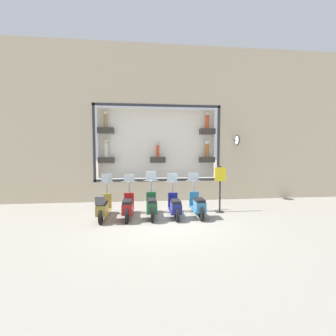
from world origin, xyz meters
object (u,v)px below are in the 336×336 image
scooter_navy_1 (175,206)px  shop_sign_post (220,187)px  scooter_green_2 (152,206)px  scooter_teal_0 (198,205)px  scooter_olive_4 (103,207)px  scooter_red_3 (128,207)px

scooter_navy_1 → shop_sign_post: bearing=-75.4°
scooter_green_2 → scooter_navy_1: bearing=-90.7°
scooter_teal_0 → scooter_olive_4: size_ratio=1.00×
scooter_olive_4 → scooter_red_3: bearing=-85.7°
scooter_green_2 → scooter_red_3: scooter_green_2 is taller
scooter_red_3 → shop_sign_post: size_ratio=0.97×
scooter_olive_4 → shop_sign_post: shop_sign_post is taller
scooter_teal_0 → scooter_olive_4: (-0.07, 3.45, 0.03)m
scooter_teal_0 → scooter_green_2: size_ratio=0.99×
scooter_green_2 → scooter_teal_0: bearing=-90.2°
scooter_navy_1 → scooter_green_2: (0.01, 0.86, 0.04)m
scooter_red_3 → scooter_olive_4: size_ratio=1.00×
scooter_green_2 → scooter_olive_4: size_ratio=1.01×
scooter_red_3 → scooter_olive_4: 0.87m
scooter_teal_0 → scooter_navy_1: scooter_teal_0 is taller
scooter_teal_0 → shop_sign_post: bearing=-64.7°
scooter_teal_0 → scooter_olive_4: scooter_teal_0 is taller
scooter_olive_4 → scooter_navy_1: bearing=-88.6°
scooter_red_3 → shop_sign_post: bearing=-82.3°
scooter_olive_4 → shop_sign_post: (0.55, -4.48, 0.55)m
scooter_red_3 → shop_sign_post: 3.70m
scooter_navy_1 → scooter_red_3: (0.00, 1.73, 0.02)m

